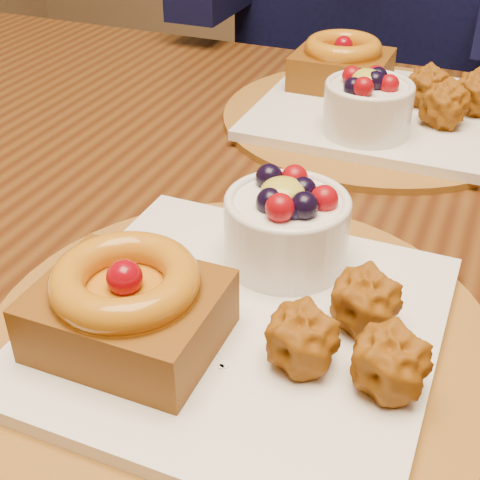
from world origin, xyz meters
name	(u,v)px	position (x,y,z in m)	size (l,w,h in m)	color
dining_table	(319,265)	(0.01, 0.10, 0.68)	(1.60, 0.90, 0.76)	#3D1C0B
place_setting_near	(238,302)	(0.00, -0.11, 0.78)	(0.38, 0.38, 0.09)	brown
place_setting_far	(373,100)	(0.00, 0.31, 0.78)	(0.38, 0.38, 0.09)	brown
chair_far	(403,140)	(-0.03, 0.88, 0.48)	(0.51, 0.51, 0.87)	black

